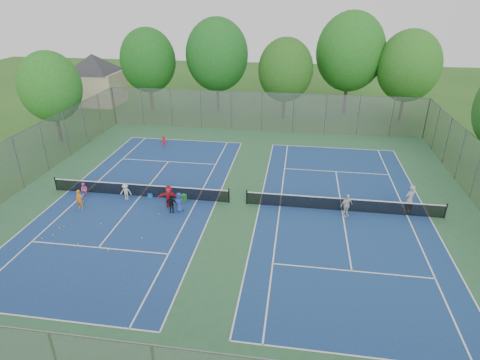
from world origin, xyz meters
name	(u,v)px	position (x,y,z in m)	size (l,w,h in m)	color
ground	(238,203)	(0.00, 0.00, 0.00)	(120.00, 120.00, 0.00)	#2A591B
court_pad	(238,203)	(0.00, 0.00, 0.01)	(32.00, 32.00, 0.01)	#2C5D38
court_left	(140,196)	(-7.00, 0.00, 0.02)	(10.97, 23.77, 0.01)	navy
court_right	(342,211)	(7.00, 0.00, 0.02)	(10.97, 23.77, 0.01)	navy
net_left	(140,190)	(-7.00, 0.00, 0.46)	(12.87, 0.10, 0.91)	black
net_right	(343,205)	(7.00, 0.00, 0.46)	(12.87, 0.10, 0.91)	black
fence_north	(262,112)	(0.00, 16.00, 2.00)	(32.00, 0.10, 4.00)	gray
fence_west	(18,163)	(-16.00, 0.00, 2.00)	(32.00, 0.10, 4.00)	gray
house	(94,70)	(-22.00, 24.00, 4.21)	(11.03, 11.03, 7.30)	#B7A88C
tree_nw	(148,60)	(-14.00, 22.00, 5.89)	(6.40, 6.40, 9.58)	#443326
tree_nl	(217,55)	(-6.00, 23.00, 6.54)	(7.20, 7.20, 10.69)	#443326
tree_nc	(285,70)	(2.00, 21.00, 5.39)	(6.00, 6.00, 8.85)	#443326
tree_nr	(350,52)	(9.00, 24.00, 7.04)	(7.60, 7.60, 11.42)	#443326
tree_ne	(409,66)	(15.00, 22.00, 5.97)	(6.60, 6.60, 9.77)	#443326
tree_side_w	(50,87)	(-19.00, 10.00, 5.24)	(5.60, 5.60, 8.47)	#443326
ball_crate	(150,195)	(-6.25, -0.04, 0.14)	(0.33, 0.33, 0.28)	blue
ball_hopper	(184,198)	(-3.70, -0.35, 0.28)	(0.29, 0.29, 0.57)	#268E2C
student_a	(79,200)	(-10.27, -2.31, 0.68)	(0.50, 0.33, 1.37)	orange
student_b	(84,190)	(-10.86, -0.60, 0.52)	(0.50, 0.39, 1.03)	pink
student_c	(126,192)	(-7.77, -0.60, 0.59)	(0.77, 0.44, 1.19)	beige
student_d	(171,204)	(-4.12, -1.87, 0.62)	(0.72, 0.30, 1.23)	black
student_e	(179,202)	(-3.62, -1.70, 0.69)	(0.67, 0.44, 1.37)	navy
student_f	(169,197)	(-4.41, -1.32, 0.82)	(1.53, 0.49, 1.65)	red
child_far_baseline	(164,142)	(-8.45, 9.74, 0.54)	(0.70, 0.40, 1.08)	#A81818
instructor	(409,200)	(11.17, 0.30, 1.02)	(0.74, 0.49, 2.03)	gray
teen_court_b	(347,205)	(7.14, -0.65, 0.78)	(0.92, 0.38, 1.56)	silver
tennis_ball_0	(34,243)	(-10.94, -6.51, 0.03)	(0.07, 0.07, 0.07)	yellow
tennis_ball_1	(78,244)	(-8.29, -6.29, 0.03)	(0.07, 0.07, 0.07)	#D7ED37
tennis_ball_2	(60,228)	(-10.31, -4.83, 0.03)	(0.07, 0.07, 0.07)	#D2E936
tennis_ball_3	(53,235)	(-10.26, -5.64, 0.03)	(0.07, 0.07, 0.07)	#ACCC2F
tennis_ball_4	(142,238)	(-4.90, -5.14, 0.03)	(0.07, 0.07, 0.07)	#E4F038
tennis_ball_5	(101,224)	(-8.01, -4.02, 0.03)	(0.07, 0.07, 0.07)	yellow
tennis_ball_6	(78,200)	(-11.06, -1.22, 0.03)	(0.07, 0.07, 0.07)	#CCED37
tennis_ball_7	(64,227)	(-10.13, -4.65, 0.03)	(0.07, 0.07, 0.07)	#A4C12C
tennis_ball_8	(108,250)	(-6.32, -6.58, 0.03)	(0.07, 0.07, 0.07)	yellow
tennis_ball_9	(84,201)	(-10.61, -1.32, 0.03)	(0.07, 0.07, 0.07)	gold
tennis_ball_10	(42,239)	(-10.68, -6.06, 0.03)	(0.07, 0.07, 0.07)	gold
tennis_ball_11	(159,214)	(-4.80, -2.32, 0.03)	(0.07, 0.07, 0.07)	gold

